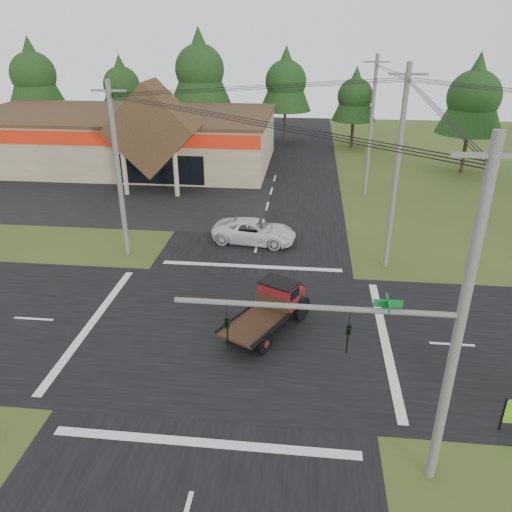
# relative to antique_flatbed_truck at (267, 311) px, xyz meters

# --- Properties ---
(ground) EXTENTS (120.00, 120.00, 0.00)m
(ground) POSITION_rel_antique_flatbed_truck_xyz_m (-1.52, -0.25, -1.10)
(ground) COLOR #384A1A
(ground) RESTS_ON ground
(road_ns) EXTENTS (12.00, 120.00, 0.02)m
(road_ns) POSITION_rel_antique_flatbed_truck_xyz_m (-1.52, -0.25, -1.09)
(road_ns) COLOR black
(road_ns) RESTS_ON ground
(road_ew) EXTENTS (120.00, 12.00, 0.02)m
(road_ew) POSITION_rel_antique_flatbed_truck_xyz_m (-1.52, -0.25, -1.08)
(road_ew) COLOR black
(road_ew) RESTS_ON ground
(parking_apron) EXTENTS (28.00, 14.00, 0.02)m
(parking_apron) POSITION_rel_antique_flatbed_truck_xyz_m (-15.52, 18.75, -1.08)
(parking_apron) COLOR black
(parking_apron) RESTS_ON ground
(cvs_building) EXTENTS (30.40, 18.20, 9.19)m
(cvs_building) POSITION_rel_antique_flatbed_truck_xyz_m (-17.23, 29.32, 1.68)
(cvs_building) COLOR gray
(cvs_building) RESTS_ON ground
(traffic_signal_mast) EXTENTS (8.12, 0.24, 7.00)m
(traffic_signal_mast) POSITION_rel_antique_flatbed_truck_xyz_m (4.30, -7.75, 3.33)
(traffic_signal_mast) COLOR #595651
(traffic_signal_mast) RESTS_ON ground
(utility_pole_nr) EXTENTS (2.00, 0.30, 11.00)m
(utility_pole_nr) POSITION_rel_antique_flatbed_truck_xyz_m (5.98, -7.75, 4.54)
(utility_pole_nr) COLOR #595651
(utility_pole_nr) RESTS_ON ground
(utility_pole_nw) EXTENTS (2.00, 0.30, 10.50)m
(utility_pole_nw) POSITION_rel_antique_flatbed_truck_xyz_m (-9.52, 7.75, 4.29)
(utility_pole_nw) COLOR #595651
(utility_pole_nw) RESTS_ON ground
(utility_pole_ne) EXTENTS (2.00, 0.30, 11.50)m
(utility_pole_ne) POSITION_rel_antique_flatbed_truck_xyz_m (6.48, 7.75, 4.79)
(utility_pole_ne) COLOR #595651
(utility_pole_ne) RESTS_ON ground
(utility_pole_n) EXTENTS (2.00, 0.30, 11.20)m
(utility_pole_n) POSITION_rel_antique_flatbed_truck_xyz_m (6.48, 21.75, 4.64)
(utility_pole_n) COLOR #595651
(utility_pole_n) RESTS_ON ground
(tree_row_a) EXTENTS (6.72, 6.72, 12.12)m
(tree_row_a) POSITION_rel_antique_flatbed_truck_xyz_m (-31.52, 39.75, 6.95)
(tree_row_a) COLOR #332316
(tree_row_a) RESTS_ON ground
(tree_row_b) EXTENTS (5.60, 5.60, 10.10)m
(tree_row_b) POSITION_rel_antique_flatbed_truck_xyz_m (-21.52, 41.75, 5.61)
(tree_row_b) COLOR #332316
(tree_row_b) RESTS_ON ground
(tree_row_c) EXTENTS (7.28, 7.28, 13.13)m
(tree_row_c) POSITION_rel_antique_flatbed_truck_xyz_m (-11.52, 40.75, 7.63)
(tree_row_c) COLOR #332316
(tree_row_c) RESTS_ON ground
(tree_row_d) EXTENTS (6.16, 6.16, 11.11)m
(tree_row_d) POSITION_rel_antique_flatbed_truck_xyz_m (-1.52, 41.75, 6.28)
(tree_row_d) COLOR #332316
(tree_row_d) RESTS_ON ground
(tree_row_e) EXTENTS (5.04, 5.04, 9.09)m
(tree_row_e) POSITION_rel_antique_flatbed_truck_xyz_m (6.48, 39.75, 4.94)
(tree_row_e) COLOR #332316
(tree_row_e) RESTS_ON ground
(tree_side_ne) EXTENTS (6.16, 6.16, 11.11)m
(tree_side_ne) POSITION_rel_antique_flatbed_truck_xyz_m (16.48, 29.75, 6.28)
(tree_side_ne) COLOR #332316
(tree_side_ne) RESTS_ON ground
(antique_flatbed_truck) EXTENTS (4.23, 5.56, 2.19)m
(antique_flatbed_truck) POSITION_rel_antique_flatbed_truck_xyz_m (0.00, 0.00, 0.00)
(antique_flatbed_truck) COLOR #5C0D15
(antique_flatbed_truck) RESTS_ON ground
(white_pickup) EXTENTS (5.77, 3.21, 1.53)m
(white_pickup) POSITION_rel_antique_flatbed_truck_xyz_m (-1.75, 10.54, -0.33)
(white_pickup) COLOR silver
(white_pickup) RESTS_ON ground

